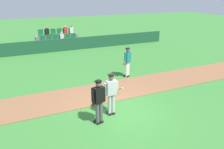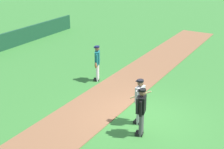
{
  "view_description": "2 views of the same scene",
  "coord_description": "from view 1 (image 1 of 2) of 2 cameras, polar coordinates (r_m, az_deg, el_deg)",
  "views": [
    {
      "loc": [
        -3.56,
        -7.21,
        4.67
      ],
      "look_at": [
        0.23,
        1.23,
        1.22
      ],
      "focal_mm": 35.04,
      "sensor_mm": 36.0,
      "label": 1
    },
    {
      "loc": [
        -9.87,
        -4.54,
        6.18
      ],
      "look_at": [
        0.67,
        1.74,
        1.23
      ],
      "focal_mm": 51.65,
      "sensor_mm": 36.0,
      "label": 2
    }
  ],
  "objects": [
    {
      "name": "ground_plane",
      "position": [
        9.3,
        1.87,
        -9.69
      ],
      "size": [
        80.0,
        80.0,
        0.0
      ],
      "primitive_type": "plane",
      "color": "#387A33"
    },
    {
      "name": "batter_grey_jersey",
      "position": [
        8.66,
        -0.16,
        -4.82
      ],
      "size": [
        0.69,
        0.78,
        1.76
      ],
      "color": "#B2B2B2",
      "rests_on": "ground"
    },
    {
      "name": "stadium_bleachers",
      "position": [
        20.65,
        -13.83,
        8.24
      ],
      "size": [
        3.9,
        2.1,
        1.9
      ],
      "color": "slate",
      "rests_on": "ground"
    },
    {
      "name": "umpire_home_plate",
      "position": [
        8.09,
        -3.52,
        -6.55
      ],
      "size": [
        0.57,
        0.38,
        1.76
      ],
      "color": "#4C4C4C",
      "rests_on": "ground"
    },
    {
      "name": "dugout_fence",
      "position": [
        19.24,
        -13.03,
        7.51
      ],
      "size": [
        20.0,
        0.16,
        1.06
      ],
      "primitive_type": "cube",
      "color": "#19472D",
      "rests_on": "ground"
    },
    {
      "name": "infield_dirt_path",
      "position": [
        10.96,
        -2.85,
        -4.68
      ],
      "size": [
        28.0,
        2.33,
        0.03
      ],
      "primitive_type": "cube",
      "color": "brown",
      "rests_on": "ground"
    },
    {
      "name": "runner_teal_jersey",
      "position": [
        12.71,
        4.04,
        3.46
      ],
      "size": [
        0.64,
        0.43,
        1.76
      ],
      "color": "white",
      "rests_on": "ground"
    }
  ]
}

